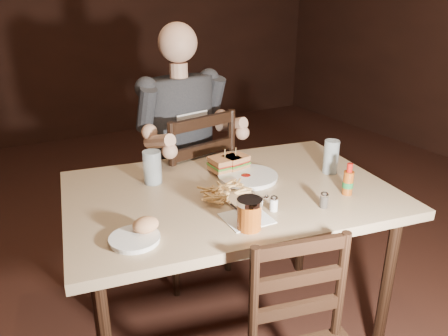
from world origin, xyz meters
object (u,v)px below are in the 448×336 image
main_table (230,205)px  syrup_dispenser (249,214)px  side_plate (135,240)px  hot_sauce (348,179)px  diner (184,114)px  dinner_plate (248,177)px  glass_right (331,157)px  glass_left (152,167)px  chair_far (182,193)px

main_table → syrup_dispenser: (-0.11, -0.31, 0.13)m
main_table → side_plate: bearing=-157.6°
hot_sauce → main_table: bearing=145.1°
diner → dinner_plate: bearing=-91.9°
main_table → hot_sauce: size_ratio=10.90×
main_table → diner: diner is taller
main_table → side_plate: (-0.48, -0.20, 0.08)m
main_table → hot_sauce: hot_sauce is taller
hot_sauce → glass_right: bearing=65.1°
main_table → diner: size_ratio=1.63×
hot_sauce → side_plate: (-0.88, 0.08, -0.06)m
main_table → glass_left: bearing=138.4°
chair_far → syrup_dispenser: chair_far is taller
hot_sauce → syrup_dispenser: 0.50m
hot_sauce → syrup_dispenser: (-0.50, -0.04, -0.01)m
diner → side_plate: 0.95m
side_plate → syrup_dispenser: bearing=-17.0°
dinner_plate → hot_sauce: 0.43m
glass_right → syrup_dispenser: glass_right is taller
glass_left → hot_sauce: 0.82m
diner → syrup_dispenser: (-0.16, -0.88, -0.13)m
main_table → dinner_plate: (0.13, 0.06, 0.08)m
chair_far → glass_right: chair_far is taller
main_table → syrup_dispenser: size_ratio=12.88×
chair_far → side_plate: size_ratio=5.95×
main_table → dinner_plate: dinner_plate is taller
glass_left → hot_sauce: (0.65, -0.50, -0.00)m
hot_sauce → side_plate: 0.88m
glass_right → syrup_dispenser: size_ratio=1.35×
dinner_plate → glass_right: 0.39m
diner → main_table: bearing=-105.4°
chair_far → dinner_plate: 0.63m
side_plate → dinner_plate: bearing=22.8°
diner → glass_right: (0.44, -0.63, -0.11)m
main_table → glass_right: bearing=-7.6°
chair_far → glass_left: chair_far is taller
chair_far → dinner_plate: size_ratio=3.81×
glass_left → diner: bearing=47.2°
chair_far → hot_sauce: bearing=101.8°
main_table → dinner_plate: bearing=24.3°
dinner_plate → side_plate: (-0.61, -0.26, -0.00)m
glass_left → dinner_plate: bearing=-24.0°
chair_far → diner: size_ratio=1.09×
glass_left → side_plate: bearing=-118.3°
chair_far → side_plate: 1.01m
chair_far → side_plate: (-0.53, -0.81, 0.28)m
glass_right → side_plate: 0.99m
dinner_plate → side_plate: size_ratio=1.56×
chair_far → hot_sauce: chair_far is taller
main_table → side_plate: side_plate is taller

